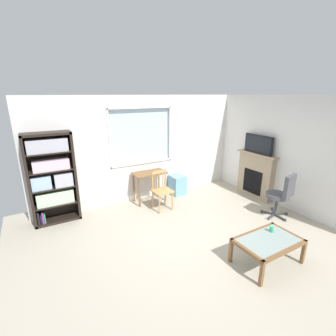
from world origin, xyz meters
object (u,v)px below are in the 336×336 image
object	(u,v)px
office_chair	(282,193)
coffee_table	(268,243)
wooden_chair	(162,190)
tv	(258,144)
plastic_drawer_unit	(177,185)
sippy_cup	(272,229)
bookshelf	(52,176)
fireplace	(255,175)
desk_under_window	(149,178)

from	to	relation	value
office_chair	coffee_table	size ratio (longest dim) A/B	0.99
wooden_chair	office_chair	world-z (taller)	office_chair
wooden_chair	tv	size ratio (longest dim) A/B	1.09
plastic_drawer_unit	sippy_cup	size ratio (longest dim) A/B	5.66
wooden_chair	coffee_table	bearing A→B (deg)	-77.82
wooden_chair	office_chair	size ratio (longest dim) A/B	0.90
plastic_drawer_unit	office_chair	distance (m)	2.55
bookshelf	coffee_table	size ratio (longest dim) A/B	1.86
office_chair	coffee_table	bearing A→B (deg)	-149.75
wooden_chair	coffee_table	size ratio (longest dim) A/B	0.89
tv	coffee_table	world-z (taller)	tv
bookshelf	coffee_table	distance (m)	4.21
wooden_chair	fireplace	xyz separation A→B (m)	(2.47, -0.55, 0.12)
desk_under_window	tv	world-z (taller)	tv
desk_under_window	wooden_chair	bearing A→B (deg)	-82.86
plastic_drawer_unit	office_chair	bearing A→B (deg)	-60.45
plastic_drawer_unit	bookshelf	bearing A→B (deg)	178.90
plastic_drawer_unit	office_chair	size ratio (longest dim) A/B	0.51
desk_under_window	office_chair	world-z (taller)	office_chair
desk_under_window	office_chair	xyz separation A→B (m)	(2.10, -2.15, -0.06)
bookshelf	coffee_table	world-z (taller)	bookshelf
coffee_table	office_chair	bearing A→B (deg)	30.25
tv	sippy_cup	xyz separation A→B (m)	(-1.68, -1.83, -0.93)
wooden_chair	bookshelf	bearing A→B (deg)	164.20
fireplace	office_chair	bearing A→B (deg)	-111.78
desk_under_window	office_chair	distance (m)	3.01
desk_under_window	coffee_table	world-z (taller)	desk_under_window
fireplace	tv	xyz separation A→B (m)	(-0.02, 0.00, 0.81)
bookshelf	plastic_drawer_unit	size ratio (longest dim) A/B	3.70
desk_under_window	fireplace	bearing A→B (deg)	-22.70
bookshelf	fireplace	size ratio (longest dim) A/B	1.63
coffee_table	sippy_cup	size ratio (longest dim) A/B	11.27
fireplace	sippy_cup	bearing A→B (deg)	-132.79
coffee_table	fireplace	bearing A→B (deg)	45.51
desk_under_window	sippy_cup	distance (m)	3.01
bookshelf	desk_under_window	size ratio (longest dim) A/B	2.36
wooden_chair	tv	world-z (taller)	tv
wooden_chair	fireplace	size ratio (longest dim) A/B	0.78
plastic_drawer_unit	coffee_table	world-z (taller)	plastic_drawer_unit
wooden_chair	sippy_cup	world-z (taller)	wooden_chair
desk_under_window	wooden_chair	xyz separation A→B (m)	(0.06, -0.51, -0.15)
fireplace	coffee_table	size ratio (longest dim) A/B	1.14
plastic_drawer_unit	fireplace	distance (m)	2.05
coffee_table	sippy_cup	world-z (taller)	sippy_cup
wooden_chair	sippy_cup	size ratio (longest dim) A/B	10.00
wooden_chair	fireplace	bearing A→B (deg)	-12.47
desk_under_window	fireplace	size ratio (longest dim) A/B	0.69
tv	desk_under_window	bearing A→B (deg)	157.16
wooden_chair	sippy_cup	xyz separation A→B (m)	(0.78, -2.38, -0.00)
bookshelf	desk_under_window	world-z (taller)	bookshelf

